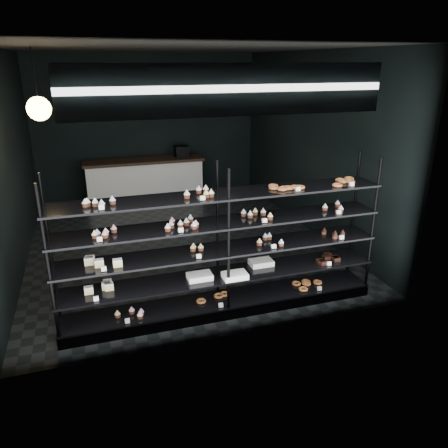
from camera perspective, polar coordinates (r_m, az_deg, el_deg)
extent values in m
cube|color=black|center=(7.85, -5.94, -2.15)|extent=(5.00, 6.00, 0.01)
cube|color=black|center=(7.25, -6.92, 21.81)|extent=(5.00, 6.00, 0.01)
cube|color=black|center=(10.30, -9.90, 12.33)|extent=(5.00, 0.01, 3.20)
cube|color=black|center=(4.57, 1.35, 2.50)|extent=(5.00, 0.01, 3.20)
cube|color=black|center=(7.32, -26.07, 7.31)|extent=(0.01, 6.00, 3.20)
cube|color=black|center=(8.24, 11.15, 10.26)|extent=(0.01, 6.00, 3.20)
cube|color=black|center=(5.71, -0.14, -10.65)|extent=(4.00, 0.50, 0.12)
cylinder|color=black|center=(4.90, -21.94, -5.53)|extent=(0.04, 0.04, 1.85)
cylinder|color=black|center=(5.30, -21.70, -3.52)|extent=(0.04, 0.04, 1.85)
cylinder|color=black|center=(5.10, 0.60, -2.94)|extent=(0.04, 0.04, 1.85)
cylinder|color=black|center=(5.48, -0.85, -1.20)|extent=(0.04, 0.04, 1.85)
cylinder|color=black|center=(5.97, 18.83, -0.48)|extent=(0.04, 0.04, 1.85)
cylinder|color=black|center=(6.31, 16.52, 0.88)|extent=(0.04, 0.04, 1.85)
cube|color=black|center=(5.66, -0.14, -9.87)|extent=(4.00, 0.50, 0.03)
cube|color=black|center=(5.49, -0.15, -6.71)|extent=(4.00, 0.50, 0.02)
cube|color=black|center=(5.34, -0.15, -3.37)|extent=(4.00, 0.50, 0.02)
cube|color=black|center=(5.21, -0.15, 0.15)|extent=(4.00, 0.50, 0.02)
cube|color=black|center=(5.10, -0.16, 3.84)|extent=(4.00, 0.50, 0.02)
cube|color=white|center=(4.70, -15.51, 2.08)|extent=(0.06, 0.04, 0.06)
cube|color=white|center=(4.84, -3.14, 3.34)|extent=(0.06, 0.04, 0.06)
cube|color=white|center=(5.24, 9.22, 4.45)|extent=(0.05, 0.04, 0.06)
cube|color=white|center=(5.63, 16.47, 5.00)|extent=(0.06, 0.04, 0.06)
cube|color=white|center=(4.81, -16.08, -1.98)|extent=(0.06, 0.04, 0.06)
cube|color=white|center=(4.91, -5.28, -0.78)|extent=(0.06, 0.04, 0.06)
cube|color=white|center=(5.19, 5.40, 0.43)|extent=(0.05, 0.04, 0.06)
cube|color=white|center=(5.65, 14.87, 1.49)|extent=(0.06, 0.04, 0.06)
cube|color=white|center=(4.95, -15.70, -5.72)|extent=(0.06, 0.04, 0.06)
cube|color=white|center=(5.09, -2.98, -4.21)|extent=(0.06, 0.04, 0.06)
cube|color=white|center=(5.35, 6.02, -3.01)|extent=(0.05, 0.04, 0.06)
cube|color=white|center=(5.79, 14.87, -1.75)|extent=(0.06, 0.04, 0.06)
cube|color=white|center=(5.11, -16.43, -9.37)|extent=(0.06, 0.04, 0.06)
cube|color=white|center=(5.88, 13.83, -5.01)|extent=(0.06, 0.04, 0.06)
cube|color=white|center=(5.30, -12.45, -12.26)|extent=(0.06, 0.04, 0.06)
cube|color=white|center=(5.48, -0.14, -10.53)|extent=(0.06, 0.04, 0.06)
cube|color=white|center=(5.95, 11.97, -8.33)|extent=(0.06, 0.04, 0.06)
cube|color=#0D1C42|center=(4.43, 1.12, 17.11)|extent=(3.20, 0.04, 0.45)
cube|color=white|center=(4.41, 1.21, 17.09)|extent=(3.30, 0.02, 0.50)
cylinder|color=black|center=(6.12, -23.61, 17.75)|extent=(0.01, 0.01, 0.58)
sphere|color=#FFB859|center=(6.15, -23.02, 13.69)|extent=(0.30, 0.30, 0.30)
cube|color=silver|center=(10.01, -10.28, 5.40)|extent=(2.52, 0.60, 0.92)
cube|color=black|center=(9.90, -10.46, 8.14)|extent=(2.62, 0.65, 0.06)
cube|color=black|center=(10.01, -5.56, 9.42)|extent=(0.30, 0.30, 0.25)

